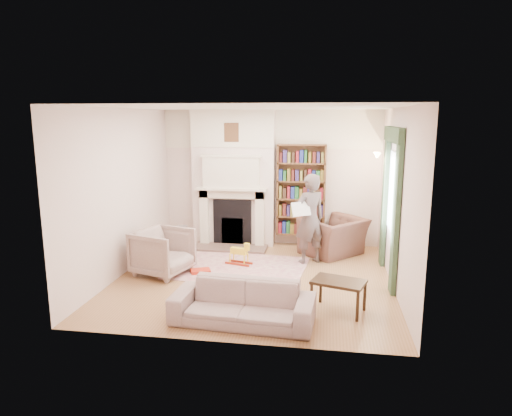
% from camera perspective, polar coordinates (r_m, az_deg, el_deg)
% --- Properties ---
extents(floor, '(4.50, 4.50, 0.00)m').
position_cam_1_polar(floor, '(7.74, -0.29, -8.74)').
color(floor, '#8F6039').
rests_on(floor, ground).
extents(ceiling, '(4.50, 4.50, 0.00)m').
position_cam_1_polar(ceiling, '(7.27, -0.31, 12.47)').
color(ceiling, white).
rests_on(ceiling, wall_back).
extents(wall_back, '(4.50, 0.00, 4.50)m').
position_cam_1_polar(wall_back, '(9.58, 1.84, 3.79)').
color(wall_back, silver).
rests_on(wall_back, floor).
extents(wall_front, '(4.50, 0.00, 4.50)m').
position_cam_1_polar(wall_front, '(5.21, -4.21, -2.63)').
color(wall_front, silver).
rests_on(wall_front, floor).
extents(wall_left, '(0.00, 4.50, 4.50)m').
position_cam_1_polar(wall_left, '(8.04, -16.35, 1.88)').
color(wall_left, silver).
rests_on(wall_left, floor).
extents(wall_right, '(0.00, 4.50, 4.50)m').
position_cam_1_polar(wall_right, '(7.37, 17.26, 1.00)').
color(wall_right, silver).
rests_on(wall_right, floor).
extents(fireplace, '(1.70, 0.58, 2.80)m').
position_cam_1_polar(fireplace, '(9.50, -2.82, 3.64)').
color(fireplace, silver).
rests_on(fireplace, floor).
extents(bookcase, '(1.00, 0.24, 1.85)m').
position_cam_1_polar(bookcase, '(9.43, 5.66, 2.23)').
color(bookcase, brown).
rests_on(bookcase, floor).
extents(window, '(0.02, 0.90, 1.30)m').
position_cam_1_polar(window, '(7.75, 16.75, 1.89)').
color(window, silver).
rests_on(window, wall_right).
extents(curtain_left, '(0.07, 0.32, 2.40)m').
position_cam_1_polar(curtain_left, '(7.11, 17.11, -1.00)').
color(curtain_left, '#314A2F').
rests_on(curtain_left, floor).
extents(curtain_right, '(0.07, 0.32, 2.40)m').
position_cam_1_polar(curtain_right, '(8.47, 15.79, 1.00)').
color(curtain_right, '#314A2F').
rests_on(curtain_right, floor).
extents(pelmet, '(0.09, 1.70, 0.24)m').
position_cam_1_polar(pelmet, '(7.65, 16.81, 8.79)').
color(pelmet, '#314A2F').
rests_on(pelmet, wall_right).
extents(wall_sconce, '(0.20, 0.24, 0.24)m').
position_cam_1_polar(wall_sconce, '(8.75, 14.62, 6.01)').
color(wall_sconce, gold).
rests_on(wall_sconce, wall_right).
extents(rug, '(2.46, 1.99, 0.01)m').
position_cam_1_polar(rug, '(8.22, -2.13, -7.48)').
color(rug, beige).
rests_on(rug, floor).
extents(armchair_reading, '(1.46, 1.47, 0.72)m').
position_cam_1_polar(armchair_reading, '(9.05, 9.65, -3.53)').
color(armchair_reading, '#4F342A').
rests_on(armchair_reading, floor).
extents(armchair_left, '(1.07, 1.05, 0.78)m').
position_cam_1_polar(armchair_left, '(7.97, -11.57, -5.39)').
color(armchair_left, '#BCB29B').
rests_on(armchair_left, floor).
extents(sofa, '(1.90, 0.85, 0.54)m').
position_cam_1_polar(sofa, '(6.07, -1.67, -11.80)').
color(sofa, '#B8AA97').
rests_on(sofa, floor).
extents(man_reading, '(0.72, 0.67, 1.66)m').
position_cam_1_polar(man_reading, '(8.36, 6.72, -1.37)').
color(man_reading, '#504340').
rests_on(man_reading, floor).
extents(newspaper, '(0.36, 0.29, 0.25)m').
position_cam_1_polar(newspaper, '(8.13, 5.65, -0.13)').
color(newspaper, silver).
rests_on(newspaper, man_reading).
extents(coffee_table, '(0.80, 0.64, 0.45)m').
position_cam_1_polar(coffee_table, '(6.51, 10.24, -10.76)').
color(coffee_table, black).
rests_on(coffee_table, floor).
extents(paraffin_heater, '(0.32, 0.32, 0.55)m').
position_cam_1_polar(paraffin_heater, '(9.14, -9.25, -3.93)').
color(paraffin_heater, '#9FA1A7').
rests_on(paraffin_heater, floor).
extents(rocking_horse, '(0.51, 0.31, 0.42)m').
position_cam_1_polar(rocking_horse, '(8.35, -2.16, -5.71)').
color(rocking_horse, yellow).
rests_on(rocking_horse, rug).
extents(board_game, '(0.42, 0.42, 0.03)m').
position_cam_1_polar(board_game, '(7.39, -1.61, -9.50)').
color(board_game, gold).
rests_on(board_game, rug).
extents(game_box_lid, '(0.39, 0.33, 0.06)m').
position_cam_1_polar(game_box_lid, '(8.02, -6.97, -7.82)').
color(game_box_lid, red).
rests_on(game_box_lid, rug).
extents(comic_annuals, '(1.12, 0.53, 0.02)m').
position_cam_1_polar(comic_annuals, '(7.38, -0.53, -9.60)').
color(comic_annuals, red).
rests_on(comic_annuals, rug).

